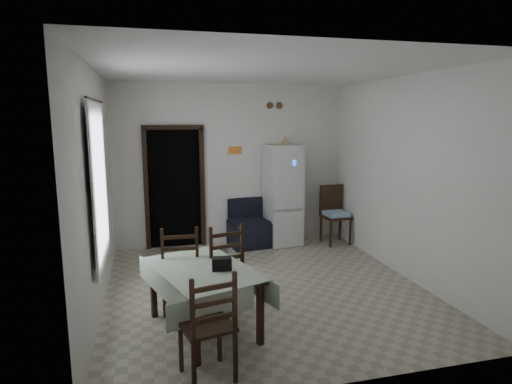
{
  "coord_description": "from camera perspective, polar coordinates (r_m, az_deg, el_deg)",
  "views": [
    {
      "loc": [
        -1.49,
        -5.36,
        2.31
      ],
      "look_at": [
        0.0,
        0.5,
        1.25
      ],
      "focal_mm": 30.0,
      "sensor_mm": 36.0,
      "label": 1
    }
  ],
  "objects": [
    {
      "name": "black_bag",
      "position": [
        4.61,
        -4.59,
        -9.51
      ],
      "size": [
        0.22,
        0.15,
        0.13
      ],
      "primitive_type": "cube",
      "rotation": [
        0.0,
        0.0,
        -0.12
      ],
      "color": "black",
      "rests_on": "dining_table"
    },
    {
      "name": "vent_left",
      "position": [
        7.91,
        1.86,
        11.46
      ],
      "size": [
        0.12,
        0.03,
        0.12
      ],
      "primitive_type": "cylinder",
      "rotation": [
        1.57,
        0.0,
        0.0
      ],
      "color": "brown",
      "rests_on": "ground"
    },
    {
      "name": "calendar_image",
      "position": [
        7.77,
        -2.8,
        5.58
      ],
      "size": [
        0.24,
        0.01,
        0.14
      ],
      "primitive_type": "cube",
      "color": "orange",
      "rests_on": "ground"
    },
    {
      "name": "wall_right",
      "position": [
        6.51,
        19.37,
        1.78
      ],
      "size": [
        0.02,
        4.5,
        2.9
      ],
      "primitive_type": null,
      "color": "white",
      "rests_on": "ground"
    },
    {
      "name": "dining_chair_far_right",
      "position": [
        5.3,
        -4.74,
        -9.62
      ],
      "size": [
        0.55,
        0.55,
        1.08
      ],
      "primitive_type": null,
      "rotation": [
        0.0,
        0.0,
        3.37
      ],
      "color": "black",
      "rests_on": "ground"
    },
    {
      "name": "navy_seat",
      "position": [
        7.73,
        -0.86,
        -4.21
      ],
      "size": [
        0.77,
        0.75,
        0.84
      ],
      "primitive_type": null,
      "rotation": [
        0.0,
        0.0,
        0.12
      ],
      "color": "black",
      "rests_on": "ground"
    },
    {
      "name": "corner_chair",
      "position": [
        7.99,
        10.61,
        -3.06
      ],
      "size": [
        0.48,
        0.48,
        1.07
      ],
      "primitive_type": null,
      "rotation": [
        0.0,
        0.0,
        0.05
      ],
      "color": "black",
      "rests_on": "ground"
    },
    {
      "name": "calendar",
      "position": [
        7.79,
        -2.8,
        4.85
      ],
      "size": [
        0.28,
        0.02,
        0.4
      ],
      "primitive_type": "cube",
      "color": "white",
      "rests_on": "ground"
    },
    {
      "name": "curtain",
      "position": [
        5.25,
        -20.12,
        0.99
      ],
      "size": [
        0.02,
        1.45,
        1.85
      ],
      "primitive_type": "cube",
      "color": "silver",
      "rests_on": "ground"
    },
    {
      "name": "dining_table",
      "position": [
        4.83,
        -7.03,
        -14.0
      ],
      "size": [
        1.29,
        1.59,
        0.71
      ],
      "primitive_type": null,
      "rotation": [
        0.0,
        0.0,
        0.32
      ],
      "color": "#9FB097",
      "rests_on": "ground"
    },
    {
      "name": "light_switch",
      "position": [
        7.87,
        -2.06,
        1.1
      ],
      "size": [
        0.08,
        0.02,
        0.12
      ],
      "primitive_type": "cube",
      "color": "beige",
      "rests_on": "ground"
    },
    {
      "name": "ceiling",
      "position": [
        5.6,
        1.31,
        15.98
      ],
      "size": [
        4.2,
        4.5,
        0.02
      ],
      "primitive_type": null,
      "color": "white",
      "rests_on": "ground"
    },
    {
      "name": "wall_front",
      "position": [
        3.56,
        11.0,
        -4.27
      ],
      "size": [
        4.2,
        0.02,
        2.9
      ],
      "primitive_type": null,
      "color": "white",
      "rests_on": "ground"
    },
    {
      "name": "wall_back",
      "position": [
        7.8,
        -3.17,
        3.61
      ],
      "size": [
        4.2,
        0.02,
        2.9
      ],
      "primitive_type": null,
      "color": "white",
      "rests_on": "ground"
    },
    {
      "name": "tan_cone",
      "position": [
        7.69,
        4.0,
        6.93
      ],
      "size": [
        0.22,
        0.22,
        0.16
      ],
      "primitive_type": "cone",
      "rotation": [
        0.0,
        0.0,
        0.08
      ],
      "color": "tan",
      "rests_on": "fridge"
    },
    {
      "name": "curtain_rod",
      "position": [
        5.19,
        -20.64,
        11.4
      ],
      "size": [
        0.02,
        1.6,
        0.02
      ],
      "primitive_type": "cylinder",
      "rotation": [
        1.57,
        0.0,
        0.0
      ],
      "color": "black",
      "rests_on": "ground"
    },
    {
      "name": "fridge",
      "position": [
        7.79,
        3.6,
        -0.4
      ],
      "size": [
        0.65,
        0.65,
        1.83
      ],
      "primitive_type": null,
      "rotation": [
        0.0,
        0.0,
        0.11
      ],
      "color": "silver",
      "rests_on": "ground"
    },
    {
      "name": "ground",
      "position": [
        6.03,
        1.2,
        -12.6
      ],
      "size": [
        4.5,
        4.5,
        0.0
      ],
      "primitive_type": "plane",
      "color": "#A39C85",
      "rests_on": "ground"
    },
    {
      "name": "vent_right",
      "position": [
        7.96,
        3.13,
        11.44
      ],
      "size": [
        0.12,
        0.03,
        0.12
      ],
      "primitive_type": "cylinder",
      "rotation": [
        1.57,
        0.0,
        0.0
      ],
      "color": "brown",
      "rests_on": "ground"
    },
    {
      "name": "doorway",
      "position": [
        7.93,
        -10.9,
        0.7
      ],
      "size": [
        1.06,
        0.52,
        2.22
      ],
      "color": "black",
      "rests_on": "ground"
    },
    {
      "name": "dining_chair_near_head",
      "position": [
        3.97,
        -6.57,
        -17.05
      ],
      "size": [
        0.52,
        0.52,
        1.03
      ],
      "primitive_type": null,
      "rotation": [
        0.0,
        0.0,
        3.35
      ],
      "color": "black",
      "rests_on": "ground"
    },
    {
      "name": "emergency_light",
      "position": [
        8.09,
        6.43,
        11.59
      ],
      "size": [
        0.25,
        0.07,
        0.09
      ],
      "primitive_type": "cube",
      "color": "white",
      "rests_on": "ground"
    },
    {
      "name": "wall_left",
      "position": [
        5.47,
        -20.48,
        0.25
      ],
      "size": [
        0.02,
        4.5,
        2.9
      ],
      "primitive_type": null,
      "color": "white",
      "rests_on": "ground"
    },
    {
      "name": "window_recess",
      "position": [
        5.26,
        -21.31,
        0.94
      ],
      "size": [
        0.1,
        1.2,
        1.6
      ],
      "primitive_type": "cube",
      "color": "silver",
      "rests_on": "ground"
    },
    {
      "name": "dining_chair_far_left",
      "position": [
        5.31,
        -10.07,
        -9.78
      ],
      "size": [
        0.48,
        0.48,
        1.07
      ],
      "primitive_type": null,
      "rotation": [
        0.0,
        0.0,
        3.08
      ],
      "color": "black",
      "rests_on": "ground"
    }
  ]
}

